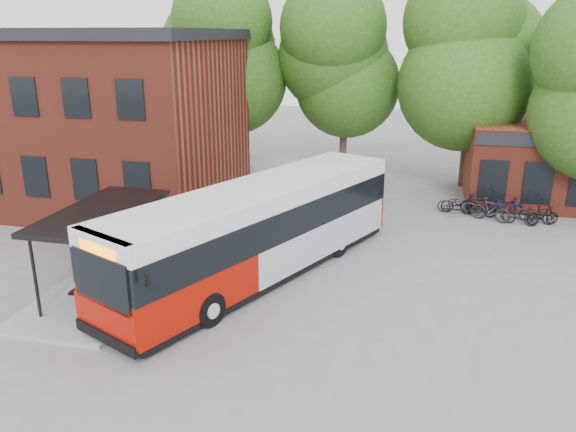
% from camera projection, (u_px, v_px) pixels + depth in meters
% --- Properties ---
extents(ground, '(100.00, 100.00, 0.00)m').
position_uv_depth(ground, '(244.00, 290.00, 18.98)').
color(ground, slate).
extents(station_building, '(18.40, 10.40, 8.50)m').
position_uv_depth(station_building, '(53.00, 116.00, 28.79)').
color(station_building, maroon).
rests_on(station_building, ground).
extents(bus_shelter, '(3.60, 7.00, 2.90)m').
position_uv_depth(bus_shelter, '(104.00, 250.00, 18.57)').
color(bus_shelter, black).
rests_on(bus_shelter, ground).
extents(bike_rail, '(5.20, 0.10, 0.38)m').
position_uv_depth(bike_rail, '(498.00, 216.00, 26.18)').
color(bike_rail, black).
rests_on(bike_rail, ground).
extents(tree_0, '(7.92, 7.92, 11.00)m').
position_uv_depth(tree_0, '(226.00, 83.00, 33.38)').
color(tree_0, '#244B14').
rests_on(tree_0, ground).
extents(tree_1, '(7.92, 7.92, 10.40)m').
position_uv_depth(tree_1, '(345.00, 89.00, 32.89)').
color(tree_1, '#244B14').
rests_on(tree_1, ground).
extents(tree_2, '(7.92, 7.92, 11.00)m').
position_uv_depth(tree_2, '(471.00, 87.00, 30.37)').
color(tree_2, '#244B14').
rests_on(tree_2, ground).
extents(city_bus, '(8.00, 13.04, 3.32)m').
position_uv_depth(city_bus, '(260.00, 231.00, 19.70)').
color(city_bus, '#9E0E02').
rests_on(city_bus, ground).
extents(bicycle_0, '(1.91, 0.88, 0.97)m').
position_uv_depth(bicycle_0, '(457.00, 204.00, 26.94)').
color(bicycle_0, '#20202A').
rests_on(bicycle_0, ground).
extents(bicycle_1, '(1.80, 1.00, 1.04)m').
position_uv_depth(bicycle_1, '(479.00, 205.00, 26.60)').
color(bicycle_1, black).
rests_on(bicycle_1, ground).
extents(bicycle_2, '(1.79, 0.70, 0.93)m').
position_uv_depth(bicycle_2, '(460.00, 204.00, 27.08)').
color(bicycle_2, black).
rests_on(bicycle_2, ground).
extents(bicycle_3, '(1.87, 1.21, 1.09)m').
position_uv_depth(bicycle_3, '(491.00, 210.00, 25.85)').
color(bicycle_3, black).
rests_on(bicycle_3, ground).
extents(bicycle_4, '(1.86, 0.82, 0.94)m').
position_uv_depth(bicycle_4, '(504.00, 205.00, 26.83)').
color(bicycle_4, '#0D1355').
rests_on(bicycle_4, ground).
extents(bicycle_5, '(1.62, 0.90, 0.94)m').
position_uv_depth(bicycle_5, '(520.00, 215.00, 25.33)').
color(bicycle_5, black).
rests_on(bicycle_5, ground).
extents(bicycle_6, '(1.65, 1.12, 0.82)m').
position_uv_depth(bicycle_6, '(537.00, 214.00, 25.65)').
color(bicycle_6, black).
rests_on(bicycle_6, ground).
extents(bicycle_7, '(1.57, 0.91, 0.91)m').
position_uv_depth(bicycle_7, '(543.00, 215.00, 25.36)').
color(bicycle_7, black).
rests_on(bicycle_7, ground).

